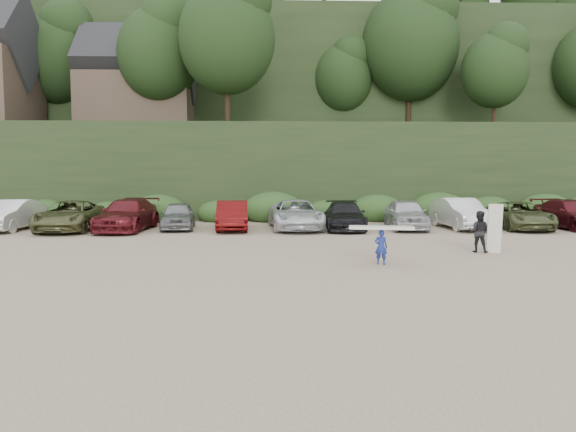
{
  "coord_description": "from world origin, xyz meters",
  "views": [
    {
      "loc": [
        -2.46,
        -19.08,
        3.2
      ],
      "look_at": [
        -1.6,
        3.0,
        1.3
      ],
      "focal_mm": 35.0,
      "sensor_mm": 36.0,
      "label": 1
    }
  ],
  "objects": [
    {
      "name": "ground",
      "position": [
        0.0,
        0.0,
        0.0
      ],
      "size": [
        120.0,
        120.0,
        0.0
      ],
      "primitive_type": "plane",
      "color": "tan",
      "rests_on": "ground"
    },
    {
      "name": "hillside_backdrop",
      "position": [
        -0.26,
        35.93,
        11.22
      ],
      "size": [
        90.0,
        41.5,
        28.0
      ],
      "color": "black",
      "rests_on": "ground"
    },
    {
      "name": "child_surfer",
      "position": [
        1.35,
        -0.77,
        0.86
      ],
      "size": [
        2.19,
        0.94,
        1.27
      ],
      "color": "navy",
      "rests_on": "ground"
    },
    {
      "name": "parked_cars",
      "position": [
        -1.12,
        9.86,
        0.76
      ],
      "size": [
        36.29,
        5.89,
        1.61
      ],
      "color": "silver",
      "rests_on": "ground"
    },
    {
      "name": "adult_surfer",
      "position": [
        5.64,
        1.71,
        0.8
      ],
      "size": [
        1.25,
        0.88,
        1.86
      ],
      "color": "black",
      "rests_on": "ground"
    }
  ]
}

